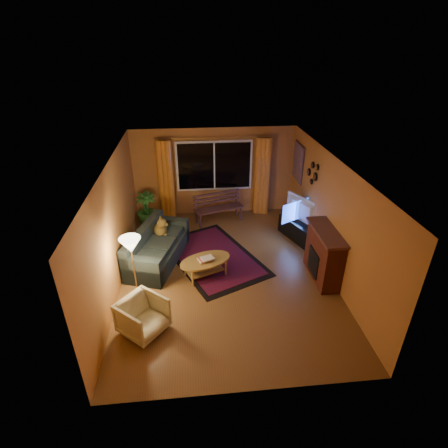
{
  "coord_description": "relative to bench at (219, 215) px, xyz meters",
  "views": [
    {
      "loc": [
        -0.68,
        -6.31,
        4.65
      ],
      "look_at": [
        0.0,
        0.3,
        1.05
      ],
      "focal_mm": 28.0,
      "sensor_mm": 36.0,
      "label": 1
    }
  ],
  "objects": [
    {
      "name": "floor",
      "position": [
        -0.07,
        -2.4,
        -0.21
      ],
      "size": [
        4.5,
        6.0,
        0.02
      ],
      "primitive_type": "cube",
      "color": "brown",
      "rests_on": "ground"
    },
    {
      "name": "ceiling",
      "position": [
        -0.07,
        -2.4,
        2.31
      ],
      "size": [
        4.5,
        6.0,
        0.02
      ],
      "primitive_type": "cube",
      "color": "white",
      "rests_on": "ground"
    },
    {
      "name": "wall_back",
      "position": [
        -0.07,
        0.61,
        1.05
      ],
      "size": [
        4.5,
        0.02,
        2.5
      ],
      "primitive_type": "cube",
      "color": "#BF7737",
      "rests_on": "ground"
    },
    {
      "name": "wall_left",
      "position": [
        -2.33,
        -2.4,
        1.05
      ],
      "size": [
        0.02,
        6.0,
        2.5
      ],
      "primitive_type": "cube",
      "color": "#BF7737",
      "rests_on": "ground"
    },
    {
      "name": "wall_right",
      "position": [
        2.19,
        -2.4,
        1.05
      ],
      "size": [
        0.02,
        6.0,
        2.5
      ],
      "primitive_type": "cube",
      "color": "#BF7737",
      "rests_on": "ground"
    },
    {
      "name": "window",
      "position": [
        -0.07,
        0.54,
        1.25
      ],
      "size": [
        2.0,
        0.02,
        1.3
      ],
      "primitive_type": "cube",
      "color": "black",
      "rests_on": "wall_back"
    },
    {
      "name": "curtain_rod",
      "position": [
        -0.07,
        0.5,
        2.05
      ],
      "size": [
        3.2,
        0.03,
        0.03
      ],
      "primitive_type": "cylinder",
      "rotation": [
        0.0,
        1.57,
        0.0
      ],
      "color": "#BF8C3F",
      "rests_on": "wall_back"
    },
    {
      "name": "curtain_left",
      "position": [
        -1.42,
        0.48,
        0.92
      ],
      "size": [
        0.36,
        0.36,
        2.24
      ],
      "primitive_type": "cylinder",
      "color": "orange",
      "rests_on": "ground"
    },
    {
      "name": "curtain_right",
      "position": [
        1.28,
        0.48,
        0.92
      ],
      "size": [
        0.36,
        0.36,
        2.24
      ],
      "primitive_type": "cylinder",
      "color": "orange",
      "rests_on": "ground"
    },
    {
      "name": "bench",
      "position": [
        0.0,
        0.0,
        0.0
      ],
      "size": [
        1.42,
        0.79,
        0.41
      ],
      "primitive_type": "cube",
      "rotation": [
        0.0,
        0.0,
        0.3
      ],
      "color": "#452725",
      "rests_on": "ground"
    },
    {
      "name": "potted_plant",
      "position": [
        -1.99,
        0.03,
        0.27
      ],
      "size": [
        0.59,
        0.59,
        0.95
      ],
      "primitive_type": "imported",
      "rotation": [
        0.0,
        0.0,
        0.12
      ],
      "color": "#235B1E",
      "rests_on": "ground"
    },
    {
      "name": "sofa",
      "position": [
        -1.56,
        -1.81,
        0.2
      ],
      "size": [
        1.45,
        2.19,
        0.82
      ],
      "primitive_type": "cube",
      "rotation": [
        0.0,
        0.0,
        -0.31
      ],
      "color": "#202A29",
      "rests_on": "ground"
    },
    {
      "name": "dog",
      "position": [
        -1.51,
        -1.35,
        0.45
      ],
      "size": [
        0.37,
        0.48,
        0.5
      ],
      "primitive_type": null,
      "rotation": [
        0.0,
        0.0,
        -0.09
      ],
      "color": "olive",
      "rests_on": "sofa"
    },
    {
      "name": "armchair",
      "position": [
        -1.69,
        -4.01,
        0.16
      ],
      "size": [
        0.97,
        0.97,
        0.73
      ],
      "primitive_type": "imported",
      "rotation": [
        0.0,
        0.0,
        0.86
      ],
      "color": "beige",
      "rests_on": "ground"
    },
    {
      "name": "floor_lamp",
      "position": [
        -1.9,
        -3.13,
        0.5
      ],
      "size": [
        0.28,
        0.28,
        1.4
      ],
      "primitive_type": "cylinder",
      "rotation": [
        0.0,
        0.0,
        0.2
      ],
      "color": "#BF8C3F",
      "rests_on": "ground"
    },
    {
      "name": "rug",
      "position": [
        -0.31,
        -1.78,
        -0.2
      ],
      "size": [
        2.68,
        3.18,
        0.02
      ],
      "primitive_type": "cube",
      "rotation": [
        0.0,
        0.0,
        0.42
      ],
      "color": "#6B020D",
      "rests_on": "ground"
    },
    {
      "name": "coffee_table",
      "position": [
        -0.52,
        -2.49,
        0.0
      ],
      "size": [
        1.49,
        1.49,
        0.41
      ],
      "primitive_type": "cylinder",
      "rotation": [
        0.0,
        0.0,
        0.39
      ],
      "color": "olive",
      "rests_on": "ground"
    },
    {
      "name": "tv_console",
      "position": [
        1.93,
        -1.13,
        0.04
      ],
      "size": [
        0.78,
        1.21,
        0.48
      ],
      "primitive_type": "cube",
      "rotation": [
        0.0,
        0.0,
        0.37
      ],
      "color": "black",
      "rests_on": "ground"
    },
    {
      "name": "television",
      "position": [
        1.93,
        -1.13,
        0.6
      ],
      "size": [
        0.65,
        1.05,
        0.64
      ],
      "primitive_type": "imported",
      "rotation": [
        0.0,
        0.0,
        2.06
      ],
      "color": "black",
      "rests_on": "tv_console"
    },
    {
      "name": "fireplace",
      "position": [
        1.98,
        -2.8,
        0.35
      ],
      "size": [
        0.4,
        1.2,
        1.1
      ],
      "primitive_type": "cube",
      "color": "maroon",
      "rests_on": "ground"
    },
    {
      "name": "mirror_cluster",
      "position": [
        2.14,
        -1.1,
        1.6
      ],
      "size": [
        0.06,
        0.6,
        0.56
      ],
      "primitive_type": null,
      "color": "black",
      "rests_on": "wall_right"
    },
    {
      "name": "painting",
      "position": [
        2.15,
        0.05,
        1.45
      ],
      "size": [
        0.04,
        0.76,
        0.96
      ],
      "primitive_type": "cube",
      "color": "#C5622B",
      "rests_on": "wall_right"
    }
  ]
}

